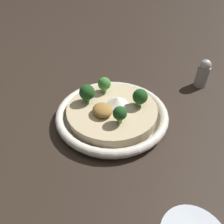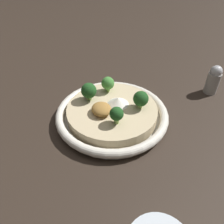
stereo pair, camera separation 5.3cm
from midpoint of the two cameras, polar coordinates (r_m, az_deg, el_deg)
The scene contains 9 objects.
ground_plane at distance 0.54m, azimuth -2.79°, elevation -1.91°, with size 6.00×6.00×0.00m, color #2D231C.
risotto_bowl at distance 0.53m, azimuth -2.84°, elevation -0.50°, with size 0.27×0.27×0.04m.
cheese_sprinkle at distance 0.53m, azimuth -1.49°, elevation 2.90°, with size 0.05×0.05×0.02m.
crispy_onion_garnish at distance 0.50m, azimuth -5.51°, elevation 0.43°, with size 0.05×0.04×0.02m.
broccoli_front_right at distance 0.56m, azimuth -4.73°, elevation 7.24°, with size 0.03×0.03×0.04m.
broccoli_right at distance 0.53m, azimuth -9.40°, elevation 4.92°, with size 0.04×0.04×0.05m.
broccoli_left at distance 0.46m, azimuth -1.20°, elevation -0.59°, with size 0.03×0.03×0.04m.
broccoli_front at distance 0.51m, azimuth 4.45°, elevation 3.89°, with size 0.04×0.04×0.04m.
pepper_shaker at distance 0.68m, azimuth 20.66°, elevation 9.39°, with size 0.04×0.04×0.08m.
Camera 1 is at (-0.33, 0.24, 0.36)m, focal length 35.00 mm.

